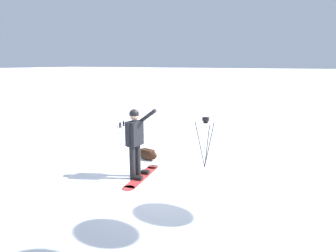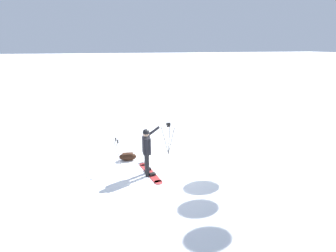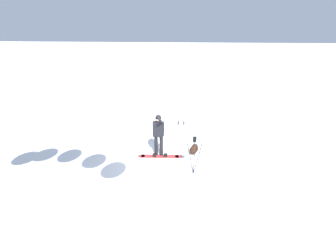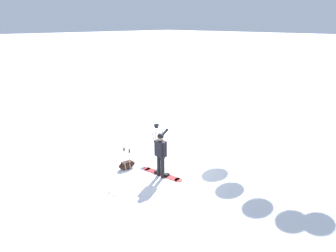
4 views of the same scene
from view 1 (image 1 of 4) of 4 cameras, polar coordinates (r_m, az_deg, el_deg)
ground_plane at (r=7.61m, az=-0.76°, el=-9.98°), size 300.00×300.00×0.00m
snowboarder at (r=7.53m, az=-6.11°, el=-1.92°), size 0.47×0.67×1.74m
snowboard at (r=7.83m, az=-4.86°, el=-9.19°), size 1.76×0.53×0.10m
gear_bag_large at (r=9.15m, az=-3.80°, el=-5.14°), size 0.42×0.73×0.31m
camera_tripod at (r=8.33m, az=6.93°, el=-1.05°), size 0.51×0.52×1.38m
ski_poles at (r=8.73m, az=-8.43°, el=-1.86°), size 0.31×0.25×1.18m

